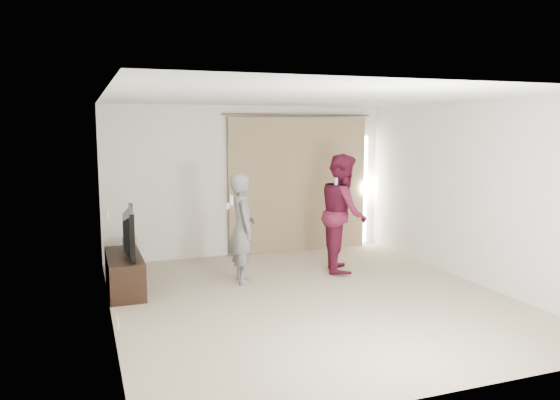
% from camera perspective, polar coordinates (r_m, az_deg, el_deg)
% --- Properties ---
extents(floor, '(5.50, 5.50, 0.00)m').
position_cam_1_polar(floor, '(7.28, 3.28, -10.24)').
color(floor, '#C0AF90').
rests_on(floor, ground).
extents(wall_back, '(5.00, 0.04, 2.60)m').
position_cam_1_polar(wall_back, '(9.55, -3.23, 2.04)').
color(wall_back, silver).
rests_on(wall_back, ground).
extents(wall_left, '(0.04, 5.50, 2.60)m').
position_cam_1_polar(wall_left, '(6.42, -17.57, -1.08)').
color(wall_left, silver).
rests_on(wall_left, ground).
extents(ceiling, '(5.00, 5.50, 0.01)m').
position_cam_1_polar(ceiling, '(6.93, 3.45, 10.67)').
color(ceiling, white).
rests_on(ceiling, wall_back).
extents(curtain, '(2.80, 0.11, 2.46)m').
position_cam_1_polar(curtain, '(9.80, 2.01, 1.63)').
color(curtain, '#9E8261').
rests_on(curtain, ground).
extents(tv_console, '(0.45, 1.30, 0.50)m').
position_cam_1_polar(tv_console, '(7.81, -15.94, -7.36)').
color(tv_console, black).
rests_on(tv_console, ground).
extents(tv, '(0.22, 1.12, 0.64)m').
position_cam_1_polar(tv, '(7.68, -16.09, -3.24)').
color(tv, black).
rests_on(tv, tv_console).
extents(scratching_post, '(0.40, 0.40, 0.54)m').
position_cam_1_polar(scratching_post, '(8.89, -15.40, -5.73)').
color(scratching_post, tan).
rests_on(scratching_post, ground).
extents(person_man, '(0.42, 0.60, 1.59)m').
position_cam_1_polar(person_man, '(7.84, -3.98, -2.94)').
color(person_man, slate).
rests_on(person_man, ground).
extents(person_woman, '(0.96, 1.08, 1.83)m').
position_cam_1_polar(person_woman, '(8.51, 6.61, -1.32)').
color(person_woman, '#561229').
rests_on(person_woman, ground).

